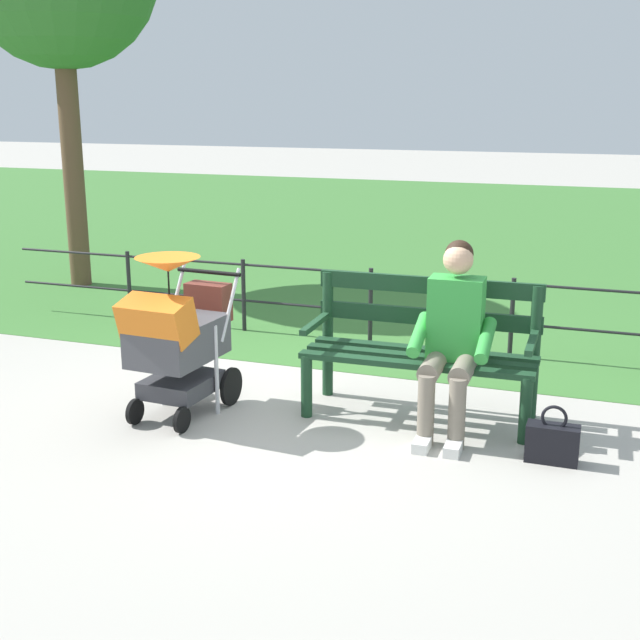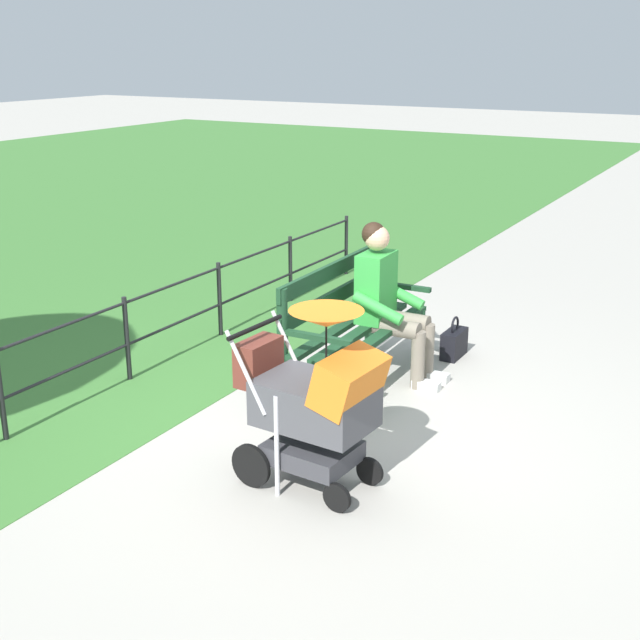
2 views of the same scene
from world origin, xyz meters
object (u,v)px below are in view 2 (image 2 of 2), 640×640
object	(u,v)px
park_bench	(349,320)
handbag	(454,343)
stroller	(316,397)
person_on_bench	(388,297)

from	to	relation	value
park_bench	handbag	xyz separation A→B (m)	(-0.95, 0.54, -0.40)
park_bench	handbag	distance (m)	1.17
park_bench	stroller	world-z (taller)	stroller
handbag	person_on_bench	bearing A→B (deg)	-24.32
stroller	handbag	xyz separation A→B (m)	(-2.55, -0.07, -0.47)
stroller	handbag	distance (m)	2.59
person_on_bench	stroller	distance (m)	1.89
park_bench	person_on_bench	distance (m)	0.37
park_bench	person_on_bench	size ratio (longest dim) A/B	1.26
person_on_bench	handbag	bearing A→B (deg)	155.68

